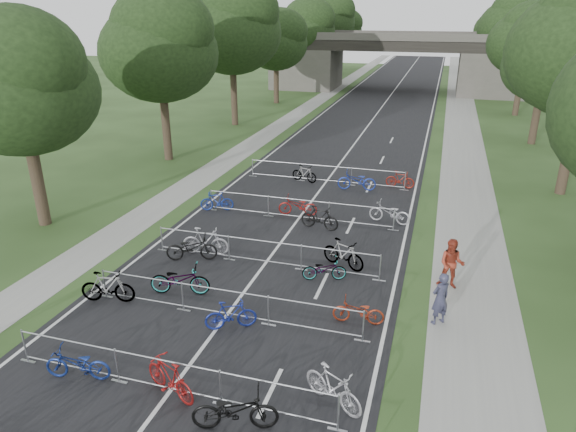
{
  "coord_description": "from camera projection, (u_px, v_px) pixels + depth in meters",
  "views": [
    {
      "loc": [
        6.23,
        -2.4,
        9.55
      ],
      "look_at": [
        0.18,
        17.7,
        1.1
      ],
      "focal_mm": 32.0,
      "sensor_mm": 36.0,
      "label": 1
    }
  ],
  "objects": [
    {
      "name": "bike_20",
      "position": [
        217.0,
        201.0,
        26.08
      ],
      "size": [
        1.76,
        0.99,
        1.02
      ],
      "primitive_type": "imported",
      "rotation": [
        0.0,
        0.0,
        5.04
      ],
      "color": "navy",
      "rests_on": "ground"
    },
    {
      "name": "bike_26",
      "position": [
        357.0,
        181.0,
        29.03
      ],
      "size": [
        2.24,
        1.03,
        1.13
      ],
      "primitive_type": "imported",
      "rotation": [
        0.0,
        0.0,
        4.84
      ],
      "color": "navy",
      "rests_on": "ground"
    },
    {
      "name": "barrier_row_5",
      "position": [
        298.0,
        209.0,
        24.93
      ],
      "size": [
        9.7,
        0.08,
        1.1
      ],
      "color": "#A1A4A9",
      "rests_on": "ground"
    },
    {
      "name": "bike_16",
      "position": [
        192.0,
        248.0,
        20.88
      ],
      "size": [
        2.2,
        1.39,
        1.09
      ],
      "primitive_type": "imported",
      "rotation": [
        0.0,
        0.0,
        1.92
      ],
      "color": "black",
      "rests_on": "ground"
    },
    {
      "name": "tree_left_1",
      "position": [
        160.0,
        48.0,
        32.49
      ],
      "size": [
        7.56,
        7.56,
        11.53
      ],
      "color": "#33261C",
      "rests_on": "ground"
    },
    {
      "name": "pedestrian_a",
      "position": [
        440.0,
        299.0,
        16.51
      ],
      "size": [
        0.79,
        0.76,
        1.82
      ],
      "primitive_type": "imported",
      "rotation": [
        0.0,
        0.0,
        3.85
      ],
      "color": "#303149",
      "rests_on": "ground"
    },
    {
      "name": "pedestrian_b",
      "position": [
        452.0,
        264.0,
        18.68
      ],
      "size": [
        1.01,
        0.83,
        1.89
      ],
      "primitive_type": "imported",
      "rotation": [
        0.0,
        0.0,
        -0.13
      ],
      "color": "maroon",
      "rests_on": "ground"
    },
    {
      "name": "barrier_row_4",
      "position": [
        264.0,
        253.0,
        20.49
      ],
      "size": [
        9.7,
        0.08,
        1.1
      ],
      "color": "#A1A4A9",
      "rests_on": "ground"
    },
    {
      "name": "tree_right_4",
      "position": [
        516.0,
        26.0,
        57.69
      ],
      "size": [
        8.18,
        8.18,
        12.47
      ],
      "color": "#33261C",
      "rests_on": "ground"
    },
    {
      "name": "tree_left_2",
      "position": [
        232.0,
        28.0,
        42.85
      ],
      "size": [
        8.4,
        8.4,
        12.81
      ],
      "color": "#33261C",
      "rests_on": "ground"
    },
    {
      "name": "bike_22",
      "position": [
        320.0,
        218.0,
        23.85
      ],
      "size": [
        1.93,
        0.81,
        1.12
      ],
      "primitive_type": "imported",
      "rotation": [
        0.0,
        0.0,
        1.41
      ],
      "color": "black",
      "rests_on": "ground"
    },
    {
      "name": "bike_11",
      "position": [
        333.0,
        387.0,
        13.13
      ],
      "size": [
        1.91,
        1.38,
        1.13
      ],
      "primitive_type": "imported",
      "rotation": [
        0.0,
        0.0,
        1.06
      ],
      "color": "#ADABB3",
      "rests_on": "ground"
    },
    {
      "name": "bike_17",
      "position": [
        206.0,
        241.0,
        21.35
      ],
      "size": [
        2.05,
        0.83,
        1.2
      ],
      "primitive_type": "imported",
      "rotation": [
        0.0,
        0.0,
        1.71
      ],
      "color": "#A1A1A8",
      "rests_on": "ground"
    },
    {
      "name": "bike_21",
      "position": [
        298.0,
        206.0,
        25.46
      ],
      "size": [
        2.01,
        0.95,
        1.02
      ],
      "primitive_type": "imported",
      "rotation": [
        0.0,
        0.0,
        4.86
      ],
      "color": "maroon",
      "rests_on": "ground"
    },
    {
      "name": "tree_left_5",
      "position": [
        327.0,
        20.0,
        74.82
      ],
      "size": [
        8.4,
        8.4,
        12.81
      ],
      "color": "#33261C",
      "rests_on": "ground"
    },
    {
      "name": "bike_13",
      "position": [
        180.0,
        280.0,
        18.37
      ],
      "size": [
        2.28,
        1.23,
        1.14
      ],
      "primitive_type": "imported",
      "rotation": [
        0.0,
        0.0,
        1.8
      ],
      "color": "#A1A4A9",
      "rests_on": "ground"
    },
    {
      "name": "bike_25",
      "position": [
        304.0,
        174.0,
        30.49
      ],
      "size": [
        1.74,
        0.94,
        1.01
      ],
      "primitive_type": "imported",
      "rotation": [
        0.0,
        0.0,
        1.28
      ],
      "color": "#A1A4A9",
      "rests_on": "ground"
    },
    {
      "name": "tree_right_2",
      "position": [
        547.0,
        63.0,
        37.1
      ],
      "size": [
        6.16,
        6.16,
        9.39
      ],
      "color": "#33261C",
      "rests_on": "ground"
    },
    {
      "name": "tree_left_4",
      "position": [
        306.0,
        29.0,
        64.47
      ],
      "size": [
        7.56,
        7.56,
        11.53
      ],
      "color": "#33261C",
      "rests_on": "ground"
    },
    {
      "name": "tree_right_3",
      "position": [
        528.0,
        40.0,
        47.39
      ],
      "size": [
        7.17,
        7.17,
        10.93
      ],
      "color": "#33261C",
      "rests_on": "ground"
    },
    {
      "name": "bike_12",
      "position": [
        108.0,
        287.0,
        17.85
      ],
      "size": [
        2.0,
        0.95,
        1.16
      ],
      "primitive_type": "imported",
      "rotation": [
        0.0,
        0.0,
        1.79
      ],
      "color": "#A1A4A9",
      "rests_on": "ground"
    },
    {
      "name": "tree_left_6",
      "position": [
        343.0,
        29.0,
        86.09
      ],
      "size": [
        6.72,
        6.72,
        10.25
      ],
      "color": "#33261C",
      "rests_on": "ground"
    },
    {
      "name": "lane_markings",
      "position": [
        378.0,
        112.0,
        51.78
      ],
      "size": [
        0.12,
        140.0,
        0.0
      ],
      "primitive_type": "cube",
      "color": "silver",
      "rests_on": "ground"
    },
    {
      "name": "bike_19",
      "position": [
        343.0,
        254.0,
        20.28
      ],
      "size": [
        1.99,
        1.31,
        1.16
      ],
      "primitive_type": "imported",
      "rotation": [
        0.0,
        0.0,
        1.14
      ],
      "color": "#A1A4A9",
      "rests_on": "ground"
    },
    {
      "name": "bike_9",
      "position": [
        170.0,
        378.0,
        13.48
      ],
      "size": [
        1.92,
        1.21,
        1.12
      ],
      "primitive_type": "imported",
      "rotation": [
        0.0,
        0.0,
        4.31
      ],
      "color": "maroon",
      "rests_on": "ground"
    },
    {
      "name": "bike_8",
      "position": [
        77.0,
        364.0,
        14.11
      ],
      "size": [
        1.94,
        1.0,
        0.97
      ],
      "primitive_type": "imported",
      "rotation": [
        0.0,
        0.0,
        4.91
      ],
      "color": "navy",
      "rests_on": "ground"
    },
    {
      "name": "bike_23",
      "position": [
        389.0,
        213.0,
        24.55
      ],
      "size": [
        2.1,
        1.06,
        1.05
      ],
      "primitive_type": "imported",
      "rotation": [
        0.0,
        0.0,
        4.52
      ],
      "color": "#B0AFB7",
      "rests_on": "ground"
    },
    {
      "name": "tree_right_6",
      "position": [
        499.0,
        28.0,
        79.37
      ],
      "size": [
        7.17,
        7.17,
        10.93
      ],
      "color": "#33261C",
      "rests_on": "ground"
    },
    {
      "name": "sidewalk_left",
      "position": [
        307.0,
        108.0,
        53.78
      ],
      "size": [
        2.0,
        140.0,
        0.01
      ],
      "primitive_type": "cube",
      "color": "gray",
      "rests_on": "ground"
    },
    {
      "name": "overpass_bridge",
      "position": [
        396.0,
        62.0,
        63.78
      ],
      "size": [
        31.0,
        8.0,
        7.05
      ],
      "color": "#4D4B44",
      "rests_on": "ground"
    },
    {
      "name": "tree_right_5",
      "position": [
        504.0,
        39.0,
        69.08
      ],
      "size": [
        6.16,
        6.16,
        9.39
      ],
      "color": "#33261C",
      "rests_on": "ground"
    },
    {
      "name": "road",
      "position": [
        378.0,
        112.0,
        51.77
      ],
      "size": [
        11.0,
        140.0,
        0.01
      ],
      "primitive_type": "cube",
      "color": "black",
      "rests_on": "ground"
    },
    {
      "name": "bike_27",
      "position": [
        400.0,
        180.0,
        29.44
      ],
      "size": [
        1.67,
        0.58,
        0.99
      ],
      "primitive_type": "imported",
      "rotation": [
        0.0,
        0.0,
        1.5
      ],
      "color": "maroon",
      "rests_on": "ground"
    },
    {
      "name": "barrier_row_3",
      "position": [
        224.0,
        303.0,
        16.93
      ],
      "size": [
        9.7,
        0.08,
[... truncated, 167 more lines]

